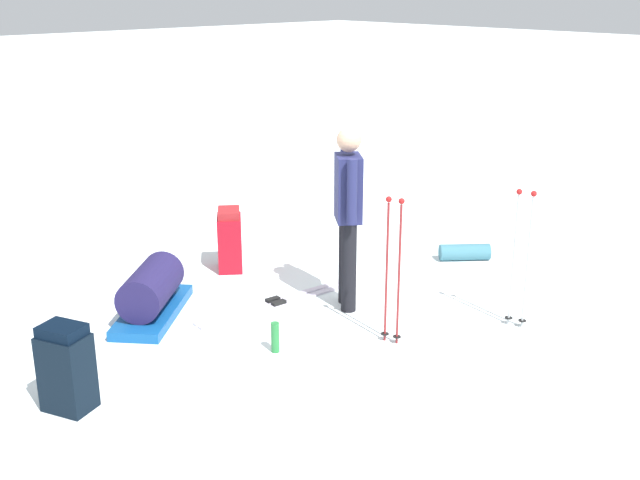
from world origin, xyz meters
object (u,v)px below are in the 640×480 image
skier_standing (348,209)px  sleeping_mat_rolled (465,252)px  ski_poles_planted_far (393,264)px  backpack_bright (66,368)px  gear_sled (151,293)px  ski_pair_near (276,303)px  thermos_bottle (275,337)px  ski_poles_planted_near (521,252)px  backpack_large_dark (230,240)px

skier_standing → sleeping_mat_rolled: skier_standing is taller
skier_standing → ski_poles_planted_far: size_ratio=1.33×
backpack_bright → gear_sled: (0.99, -1.30, -0.09)m
sleeping_mat_rolled → ski_pair_near: bearing=78.1°
ski_poles_planted_far → sleeping_mat_rolled: bearing=-69.4°
ski_pair_near → sleeping_mat_rolled: bearing=-101.9°
ski_pair_near → backpack_bright: backpack_bright is taller
backpack_bright → thermos_bottle: bearing=-101.4°
backpack_bright → ski_poles_planted_near: (-1.41, -3.53, 0.38)m
ski_poles_planted_near → skier_standing: bearing=30.2°
ski_poles_planted_far → sleeping_mat_rolled: 2.34m
backpack_large_dark → backpack_bright: size_ratio=1.01×
gear_sled → sleeping_mat_rolled: (-1.06, -3.30, -0.13)m
gear_sled → thermos_bottle: 1.37m
ski_poles_planted_far → gear_sled: ski_poles_planted_far is taller
backpack_large_dark → sleeping_mat_rolled: size_ratio=1.20×
ski_poles_planted_near → backpack_large_dark: bearing=18.6°
skier_standing → backpack_large_dark: bearing=7.1°
skier_standing → gear_sled: (1.06, 1.46, -0.73)m
ski_pair_near → thermos_bottle: (-0.75, 0.64, 0.12)m
backpack_large_dark → ski_poles_planted_near: bearing=-161.4°
backpack_large_dark → gear_sled: 1.36m
ski_pair_near → backpack_bright: bearing=100.3°
skier_standing → sleeping_mat_rolled: bearing=-90.0°
ski_poles_planted_near → gear_sled: 3.31m
backpack_large_dark → ski_poles_planted_far: 2.38m
skier_standing → thermos_bottle: 1.40m
skier_standing → ski_pair_near: bearing=43.6°
ski_poles_planted_far → gear_sled: 2.25m
skier_standing → ski_poles_planted_far: skier_standing is taller
ski_pair_near → backpack_bright: (-0.41, 2.29, 0.31)m
sleeping_mat_rolled → thermos_bottle: size_ratio=2.12×
ski_pair_near → thermos_bottle: 0.99m
backpack_bright → sleeping_mat_rolled: size_ratio=1.18×
ski_poles_planted_near → ski_poles_planted_far: size_ratio=0.98×
thermos_bottle → backpack_bright: bearing=78.6°
skier_standing → thermos_bottle: size_ratio=6.54×
skier_standing → ski_poles_planted_far: (-0.79, 0.27, -0.24)m
skier_standing → backpack_bright: skier_standing is taller
backpack_large_dark → gear_sled: size_ratio=0.57×
gear_sled → thermos_bottle: bearing=-165.2°
backpack_large_dark → thermos_bottle: bearing=153.2°
sleeping_mat_rolled → ski_poles_planted_near: bearing=141.5°
ski_poles_planted_far → ski_pair_near: bearing=8.6°
backpack_bright → ski_poles_planted_far: bearing=-109.3°
thermos_bottle → ski_poles_planted_near: bearing=-119.8°
ski_pair_near → skier_standing: bearing=-136.4°
skier_standing → thermos_bottle: (-0.26, 1.11, -0.82)m
thermos_bottle → ski_pair_near: bearing=-40.5°
ski_poles_planted_far → sleeping_mat_rolled: size_ratio=2.32×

